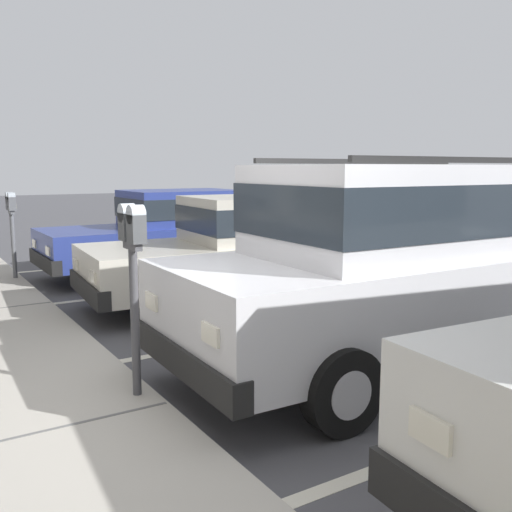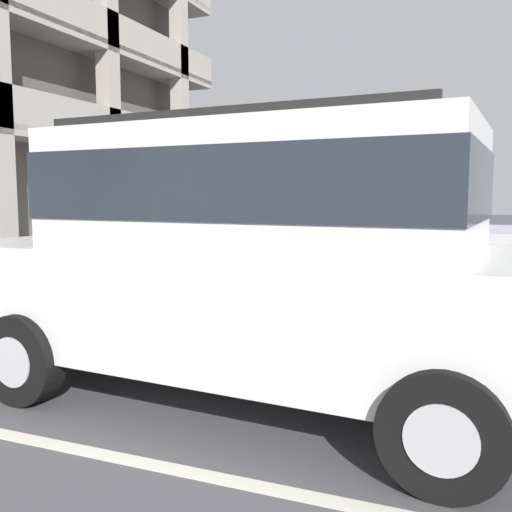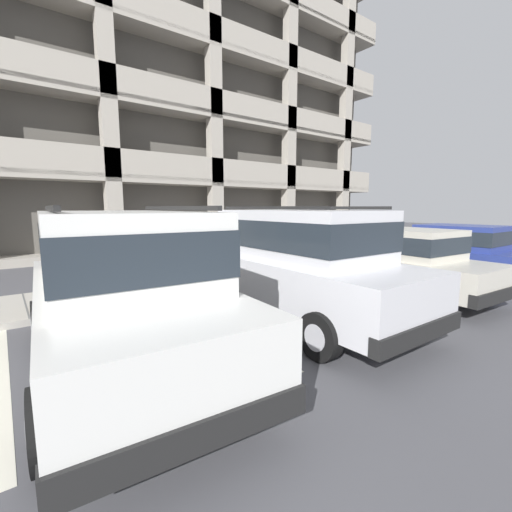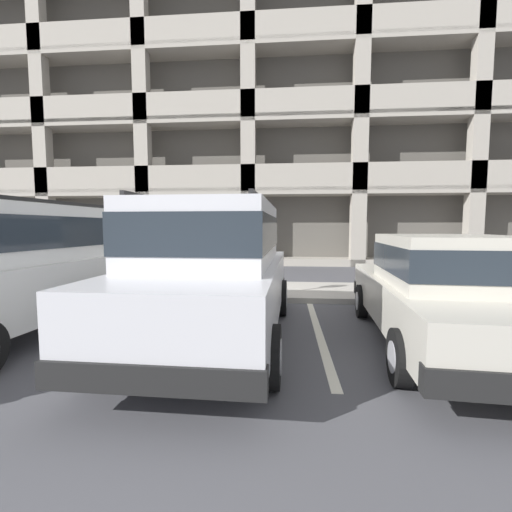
{
  "view_description": "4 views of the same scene",
  "coord_description": "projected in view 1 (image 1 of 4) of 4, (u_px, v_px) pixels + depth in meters",
  "views": [
    {
      "loc": [
        -3.97,
        1.87,
        1.94
      ],
      "look_at": [
        0.38,
        -0.85,
        1.15
      ],
      "focal_mm": 40.0,
      "sensor_mm": 36.0,
      "label": 1
    },
    {
      "loc": [
        -7.0,
        -3.87,
        1.5
      ],
      "look_at": [
        -0.17,
        -1.11,
        0.71
      ],
      "focal_mm": 40.0,
      "sensor_mm": 36.0,
      "label": 2
    },
    {
      "loc": [
        -4.27,
        -6.64,
        2.02
      ],
      "look_at": [
        0.17,
        -0.7,
        0.96
      ],
      "focal_mm": 24.0,
      "sensor_mm": 36.0,
      "label": 3
    },
    {
      "loc": [
        0.94,
        -7.11,
        1.65
      ],
      "look_at": [
        0.37,
        -0.56,
        1.09
      ],
      "focal_mm": 24.0,
      "sensor_mm": 36.0,
      "label": 4
    }
  ],
  "objects": [
    {
      "name": "silver_suv",
      "position": [
        404.0,
        256.0,
        5.56
      ],
      "size": [
        2.09,
        4.82,
        2.03
      ],
      "rotation": [
        0.0,
        0.0,
        -0.02
      ],
      "color": "silver",
      "rests_on": "ground_plane"
    },
    {
      "name": "parking_meter_far",
      "position": [
        11.0,
        214.0,
        9.4
      ],
      "size": [
        0.35,
        0.12,
        1.43
      ],
      "color": "#595B60",
      "rests_on": "sidewalk"
    },
    {
      "name": "dark_hatchback",
      "position": [
        247.0,
        246.0,
        8.27
      ],
      "size": [
        2.06,
        4.59,
        1.54
      ],
      "rotation": [
        0.0,
        0.0,
        -0.07
      ],
      "color": "beige",
      "rests_on": "ground_plane"
    },
    {
      "name": "sidewalk",
      "position": [
        20.0,
        445.0,
        3.91
      ],
      "size": [
        40.0,
        2.2,
        0.12
      ],
      "color": "#ADA89E",
      "rests_on": "ground_plane"
    },
    {
      "name": "ground_plane",
      "position": [
        192.0,
        417.0,
        4.61
      ],
      "size": [
        80.0,
        80.0,
        0.1
      ],
      "color": "#4C4C51"
    },
    {
      "name": "parking_stall_lines",
      "position": [
        247.0,
        338.0,
        6.56
      ],
      "size": [
        11.84,
        4.8,
        0.01
      ],
      "color": "silver",
      "rests_on": "ground_plane"
    },
    {
      "name": "blue_coupe",
      "position": [
        172.0,
        229.0,
        10.53
      ],
      "size": [
        1.85,
        4.48,
        1.54
      ],
      "rotation": [
        0.0,
        0.0,
        -0.0
      ],
      "color": "navy",
      "rests_on": "ground_plane"
    },
    {
      "name": "parking_meter_near",
      "position": [
        133.0,
        255.0,
        4.46
      ],
      "size": [
        0.35,
        0.12,
        1.55
      ],
      "color": "#47474C",
      "rests_on": "sidewalk"
    }
  ]
}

